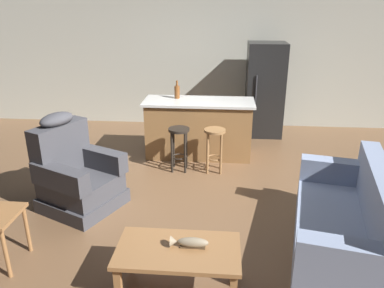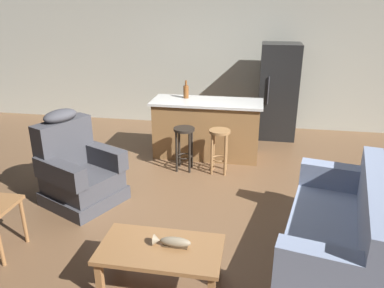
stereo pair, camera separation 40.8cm
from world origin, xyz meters
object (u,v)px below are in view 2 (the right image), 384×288
at_px(fish_figurine, 172,242).
at_px(recliner_near_lamp, 78,171).
at_px(refrigerator, 278,92).
at_px(coffee_table, 161,253).
at_px(bar_stool_right, 219,143).
at_px(kitchen_island, 207,129).
at_px(couch, 339,234).
at_px(bottle_tall_green, 186,91).
at_px(bar_stool_left, 184,141).

bearing_deg(fish_figurine, recliner_near_lamp, 139.35).
bearing_deg(refrigerator, recliner_near_lamp, -130.76).
xyz_separation_m(coffee_table, bar_stool_right, (0.25, 2.55, 0.11)).
bearing_deg(bar_stool_right, kitchen_island, 114.09).
bearing_deg(kitchen_island, couch, -56.95).
height_order(kitchen_island, bottle_tall_green, bottle_tall_green).
bearing_deg(bar_stool_right, couch, -54.35).
bearing_deg(recliner_near_lamp, bar_stool_left, 70.70).
xyz_separation_m(kitchen_island, bar_stool_right, (0.28, -0.63, -0.01)).
height_order(fish_figurine, bar_stool_left, bar_stool_left).
xyz_separation_m(fish_figurine, recliner_near_lamp, (-1.54, 1.33, -0.04)).
bearing_deg(recliner_near_lamp, bottle_tall_green, 86.95).
height_order(couch, kitchen_island, kitchen_island).
bearing_deg(bar_stool_left, bar_stool_right, 0.00).
height_order(coffee_table, couch, couch).
distance_m(fish_figurine, recliner_near_lamp, 2.03).
bearing_deg(refrigerator, coffee_table, -104.67).
distance_m(coffee_table, recliner_near_lamp, 1.99).
xyz_separation_m(couch, bar_stool_left, (-1.92, 1.93, 0.13)).
bearing_deg(fish_figurine, bar_stool_right, 86.39).
bearing_deg(refrigerator, couch, -82.58).
bearing_deg(coffee_table, couch, 20.69).
xyz_separation_m(coffee_table, couch, (1.63, 0.62, -0.02)).
xyz_separation_m(recliner_near_lamp, bottle_tall_green, (1.05, 1.95, 0.64)).
bearing_deg(bar_stool_left, couch, -45.10).
relative_size(couch, bar_stool_left, 2.99).
bearing_deg(fish_figurine, refrigerator, 76.37).
bearing_deg(bar_stool_right, bottle_tall_green, 130.55).
bearing_deg(fish_figurine, kitchen_island, 92.26).
distance_m(coffee_table, bar_stool_right, 2.56).
distance_m(bar_stool_left, bottle_tall_green, 0.97).
relative_size(fish_figurine, bottle_tall_green, 1.15).
bearing_deg(refrigerator, bar_stool_right, -116.03).
bearing_deg(kitchen_island, bar_stool_right, -65.91).
bearing_deg(bar_stool_right, fish_figurine, -93.61).
height_order(couch, bottle_tall_green, bottle_tall_green).
distance_m(coffee_table, refrigerator, 4.55).
distance_m(couch, refrigerator, 3.83).
distance_m(couch, bar_stool_left, 2.73).
height_order(fish_figurine, couch, couch).
bearing_deg(bar_stool_left, bottle_tall_green, 98.60).
distance_m(couch, bottle_tall_green, 3.45).
bearing_deg(kitchen_island, refrigerator, 45.59).
xyz_separation_m(fish_figurine, bar_stool_right, (0.16, 2.51, 0.01)).
xyz_separation_m(bar_stool_left, refrigerator, (1.43, 1.83, 0.41)).
bearing_deg(bar_stool_right, refrigerator, 63.97).
relative_size(coffee_table, bar_stool_right, 1.62).
relative_size(bar_stool_right, refrigerator, 0.39).
bearing_deg(refrigerator, bar_stool_left, -128.05).
bearing_deg(coffee_table, bar_stool_left, 96.42).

